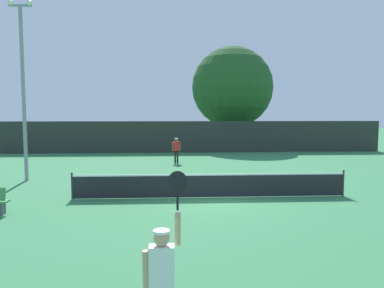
{
  "coord_description": "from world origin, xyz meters",
  "views": [
    {
      "loc": [
        -1.54,
        -14.59,
        3.45
      ],
      "look_at": [
        -0.51,
        4.22,
        1.8
      ],
      "focal_mm": 34.57,
      "sensor_mm": 36.0,
      "label": 1
    }
  ],
  "objects_px": {
    "player_serving": "(162,268)",
    "player_receiving": "(176,148)",
    "large_tree": "(232,87)",
    "parked_car_mid": "(287,137)",
    "light_pole": "(23,80)",
    "tennis_ball": "(168,200)",
    "parked_car_near": "(162,138)"
  },
  "relations": [
    {
      "from": "player_serving",
      "to": "player_receiving",
      "type": "relative_size",
      "value": 1.53
    },
    {
      "from": "player_receiving",
      "to": "parked_car_near",
      "type": "height_order",
      "value": "parked_car_near"
    },
    {
      "from": "large_tree",
      "to": "parked_car_mid",
      "type": "bearing_deg",
      "value": 11.84
    },
    {
      "from": "tennis_ball",
      "to": "large_tree",
      "type": "xyz_separation_m",
      "value": [
        6.19,
        22.76,
        5.84
      ]
    },
    {
      "from": "player_serving",
      "to": "player_receiving",
      "type": "bearing_deg",
      "value": 88.68
    },
    {
      "from": "player_receiving",
      "to": "parked_car_mid",
      "type": "xyz_separation_m",
      "value": [
        11.75,
        13.37,
        -0.26
      ]
    },
    {
      "from": "tennis_ball",
      "to": "parked_car_mid",
      "type": "relative_size",
      "value": 0.02
    },
    {
      "from": "parked_car_mid",
      "to": "player_receiving",
      "type": "bearing_deg",
      "value": -129.39
    },
    {
      "from": "player_serving",
      "to": "player_receiving",
      "type": "height_order",
      "value": "player_serving"
    },
    {
      "from": "player_receiving",
      "to": "player_serving",
      "type": "bearing_deg",
      "value": 88.68
    },
    {
      "from": "tennis_ball",
      "to": "light_pole",
      "type": "relative_size",
      "value": 0.01
    },
    {
      "from": "player_receiving",
      "to": "tennis_ball",
      "type": "distance_m",
      "value": 10.71
    },
    {
      "from": "player_receiving",
      "to": "parked_car_near",
      "type": "bearing_deg",
      "value": -84.32
    },
    {
      "from": "large_tree",
      "to": "parked_car_near",
      "type": "distance_m",
      "value": 8.82
    },
    {
      "from": "tennis_ball",
      "to": "parked_car_near",
      "type": "height_order",
      "value": "parked_car_near"
    },
    {
      "from": "player_serving",
      "to": "tennis_ball",
      "type": "distance_m",
      "value": 8.81
    },
    {
      "from": "player_serving",
      "to": "large_tree",
      "type": "height_order",
      "value": "large_tree"
    },
    {
      "from": "tennis_ball",
      "to": "large_tree",
      "type": "height_order",
      "value": "large_tree"
    },
    {
      "from": "tennis_ball",
      "to": "large_tree",
      "type": "relative_size",
      "value": 0.01
    },
    {
      "from": "player_serving",
      "to": "light_pole",
      "type": "relative_size",
      "value": 0.29
    },
    {
      "from": "player_serving",
      "to": "parked_car_near",
      "type": "xyz_separation_m",
      "value": [
        -0.89,
        32.82,
        -0.36
      ]
    },
    {
      "from": "parked_car_near",
      "to": "parked_car_mid",
      "type": "relative_size",
      "value": 1.02
    },
    {
      "from": "tennis_ball",
      "to": "light_pole",
      "type": "distance_m",
      "value": 9.94
    },
    {
      "from": "player_receiving",
      "to": "parked_car_mid",
      "type": "bearing_deg",
      "value": -131.32
    },
    {
      "from": "large_tree",
      "to": "parked_car_mid",
      "type": "relative_size",
      "value": 2.32
    },
    {
      "from": "player_receiving",
      "to": "light_pole",
      "type": "relative_size",
      "value": 0.19
    },
    {
      "from": "light_pole",
      "to": "large_tree",
      "type": "bearing_deg",
      "value": 53.42
    },
    {
      "from": "player_serving",
      "to": "parked_car_near",
      "type": "bearing_deg",
      "value": 91.55
    },
    {
      "from": "large_tree",
      "to": "parked_car_mid",
      "type": "xyz_separation_m",
      "value": [
        6.01,
        1.26,
        -5.09
      ]
    },
    {
      "from": "player_serving",
      "to": "tennis_ball",
      "type": "bearing_deg",
      "value": 90.01
    },
    {
      "from": "player_serving",
      "to": "player_receiving",
      "type": "xyz_separation_m",
      "value": [
        0.45,
        19.39,
        -0.11
      ]
    },
    {
      "from": "player_receiving",
      "to": "tennis_ball",
      "type": "height_order",
      "value": "player_receiving"
    }
  ]
}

